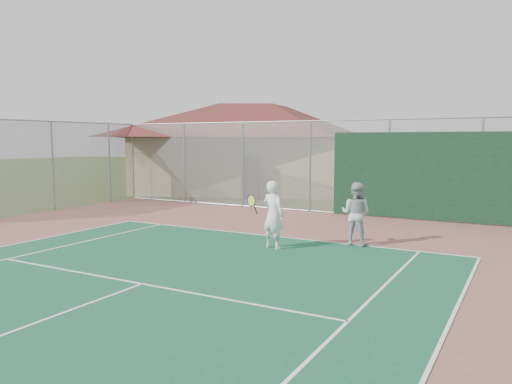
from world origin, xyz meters
TOP-DOWN VIEW (x-y plane):
  - back_fence at (2.11, 16.98)m, footprint 20.08×0.11m
  - side_fence_left at (-10.00, 12.50)m, footprint 0.08×9.00m
  - clubhouse at (-6.95, 23.32)m, footprint 14.98×12.39m
  - bleachers at (-9.75, 20.90)m, footprint 3.89×2.96m
  - player_white_front at (0.74, 10.46)m, footprint 0.97×0.65m
  - player_grey_back at (2.45, 11.92)m, footprint 0.85×0.68m

SIDE VIEW (x-z plane):
  - bleachers at x=-9.75m, z-range 0.04..1.26m
  - player_grey_back at x=2.45m, z-range 0.00..1.65m
  - player_white_front at x=0.74m, z-range 0.01..1.74m
  - back_fence at x=2.11m, z-range -0.09..3.43m
  - side_fence_left at x=-10.00m, z-range 0.00..3.50m
  - clubhouse at x=-6.95m, z-range 0.04..5.59m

